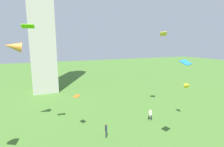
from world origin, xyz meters
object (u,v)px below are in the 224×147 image
(kite_flying_0, at_px, (186,62))
(kite_flying_6, at_px, (163,34))
(kite_flying_3, at_px, (188,86))
(kite_flying_2, at_px, (13,46))
(kite_flying_5, at_px, (28,26))
(person_2, at_px, (150,114))
(kite_flying_4, at_px, (76,96))
(person_1, at_px, (106,130))

(kite_flying_0, bearing_deg, kite_flying_6, 41.05)
(kite_flying_3, bearing_deg, kite_flying_0, -124.75)
(kite_flying_0, relative_size, kite_flying_2, 0.64)
(kite_flying_5, xyz_separation_m, kite_flying_6, (20.85, 2.16, -0.26))
(kite_flying_2, bearing_deg, person_2, 67.23)
(kite_flying_4, relative_size, kite_flying_6, 0.66)
(kite_flying_5, bearing_deg, kite_flying_0, 150.42)
(person_2, height_order, kite_flying_5, kite_flying_5)
(kite_flying_6, bearing_deg, person_2, -14.58)
(kite_flying_4, distance_m, kite_flying_6, 18.00)
(kite_flying_2, xyz_separation_m, kite_flying_6, (22.94, -1.68, 2.01))
(person_1, height_order, kite_flying_2, kite_flying_2)
(kite_flying_0, bearing_deg, person_1, 112.82)
(kite_flying_0, height_order, kite_flying_3, kite_flying_0)
(kite_flying_2, height_order, kite_flying_4, kite_flying_2)
(kite_flying_3, height_order, kite_flying_4, kite_flying_3)
(kite_flying_2, bearing_deg, kite_flying_4, 56.03)
(kite_flying_3, bearing_deg, person_1, -164.63)
(person_2, distance_m, kite_flying_4, 12.15)
(kite_flying_0, relative_size, kite_flying_3, 0.95)
(kite_flying_4, height_order, kite_flying_6, kite_flying_6)
(person_2, relative_size, kite_flying_6, 0.99)
(person_1, height_order, person_2, person_1)
(kite_flying_0, distance_m, kite_flying_3, 11.35)
(kite_flying_3, relative_size, kite_flying_5, 1.11)
(kite_flying_0, relative_size, kite_flying_5, 1.06)
(kite_flying_3, distance_m, kite_flying_5, 23.84)
(kite_flying_0, distance_m, kite_flying_4, 14.20)
(kite_flying_2, bearing_deg, person_1, 49.35)
(person_2, xyz_separation_m, kite_flying_6, (4.29, 2.99, 12.73))
(kite_flying_2, relative_size, kite_flying_4, 1.91)
(kite_flying_4, xyz_separation_m, kite_flying_6, (15.67, 1.75, 8.67))
(kite_flying_0, xyz_separation_m, kite_flying_3, (7.98, 6.56, -4.68))
(kite_flying_0, relative_size, kite_flying_6, 0.81)
(person_1, distance_m, kite_flying_2, 16.23)
(kite_flying_6, bearing_deg, kite_flying_4, -43.04)
(person_1, xyz_separation_m, kite_flying_3, (13.88, -0.11, 4.54))
(person_1, xyz_separation_m, kite_flying_2, (-10.35, 6.45, 10.70))
(kite_flying_2, bearing_deg, kite_flying_5, 19.90)
(kite_flying_4, height_order, kite_flying_5, kite_flying_5)
(kite_flying_2, xyz_separation_m, kite_flying_5, (2.10, -3.84, 2.27))
(kite_flying_4, bearing_deg, person_2, -113.16)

